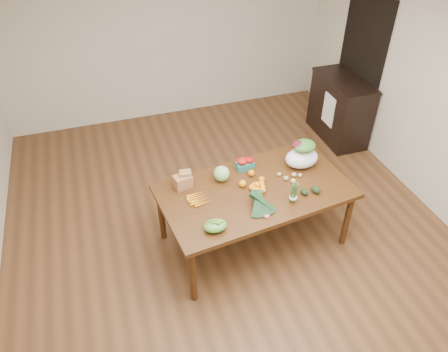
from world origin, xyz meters
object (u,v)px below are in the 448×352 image
object	(u,v)px
paper_bag	(183,180)
salad_bag	(302,155)
cabbage	(222,174)
dining_table	(254,215)
kale_bunch	(262,205)
mandarin_cluster	(257,186)
asparagus_bundle	(294,193)
cabinet	(340,109)

from	to	relation	value
paper_bag	salad_bag	xyz separation A→B (m)	(1.33, -0.05, 0.06)
cabbage	salad_bag	distance (m)	0.92
dining_table	kale_bunch	distance (m)	0.56
paper_bag	cabbage	world-z (taller)	same
paper_bag	kale_bunch	size ratio (longest dim) A/B	0.60
mandarin_cluster	kale_bunch	xyz separation A→B (m)	(-0.07, -0.31, 0.03)
paper_bag	kale_bunch	distance (m)	0.88
asparagus_bundle	salad_bag	world-z (taller)	salad_bag
salad_bag	kale_bunch	bearing A→B (deg)	-141.44
paper_bag	mandarin_cluster	bearing A→B (deg)	-21.68
cabinet	paper_bag	bearing A→B (deg)	-153.09
cabinet	kale_bunch	bearing A→B (deg)	-136.26
cabbage	mandarin_cluster	size ratio (longest dim) A/B	0.94
dining_table	kale_bunch	world-z (taller)	kale_bunch
kale_bunch	salad_bag	world-z (taller)	salad_bag
dining_table	asparagus_bundle	world-z (taller)	asparagus_bundle
cabinet	asparagus_bundle	size ratio (longest dim) A/B	4.08
asparagus_bundle	cabinet	bearing A→B (deg)	41.81
cabinet	asparagus_bundle	distance (m)	2.63
paper_bag	kale_bunch	bearing A→B (deg)	-42.96
salad_bag	cabbage	bearing A→B (deg)	178.12
cabinet	cabbage	world-z (taller)	cabinet
paper_bag	cabbage	xyz separation A→B (m)	(0.42, -0.02, 0.00)
cabbage	mandarin_cluster	xyz separation A→B (m)	(0.30, -0.27, -0.03)
cabbage	asparagus_bundle	xyz separation A→B (m)	(0.57, -0.56, 0.04)
kale_bunch	asparagus_bundle	xyz separation A→B (m)	(0.34, 0.02, 0.05)
cabinet	salad_bag	world-z (taller)	salad_bag
mandarin_cluster	kale_bunch	world-z (taller)	kale_bunch
paper_bag	asparagus_bundle	xyz separation A→B (m)	(0.98, -0.58, 0.04)
cabinet	asparagus_bundle	bearing A→B (deg)	-131.34
asparagus_bundle	paper_bag	bearing A→B (deg)	142.58
cabinet	mandarin_cluster	world-z (taller)	cabinet
asparagus_bundle	cabbage	bearing A→B (deg)	128.26
dining_table	asparagus_bundle	size ratio (longest dim) A/B	7.88
dining_table	cabbage	bearing A→B (deg)	131.33
salad_bag	dining_table	bearing A→B (deg)	-160.39
dining_table	mandarin_cluster	distance (m)	0.43
paper_bag	asparagus_bundle	distance (m)	1.14
kale_bunch	asparagus_bundle	bearing A→B (deg)	-3.86
mandarin_cluster	kale_bunch	bearing A→B (deg)	-103.41
asparagus_bundle	mandarin_cluster	bearing A→B (deg)	125.10
cabbage	kale_bunch	distance (m)	0.62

